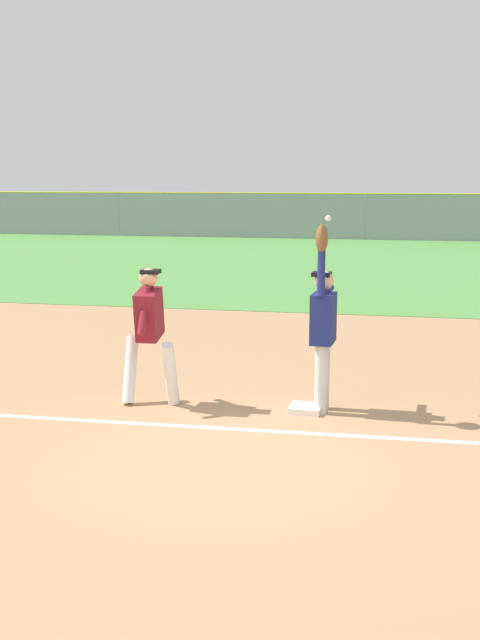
{
  "coord_description": "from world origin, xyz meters",
  "views": [
    {
      "loc": [
        1.62,
        -7.28,
        2.82
      ],
      "look_at": [
        -0.32,
        2.14,
        1.05
      ],
      "focal_mm": 43.94,
      "sensor_mm": 36.0,
      "label": 1
    }
  ],
  "objects_px": {
    "baseball": "(328,218)",
    "parked_car_green": "(268,220)",
    "runner": "(149,327)",
    "parked_car_silver": "(382,221)",
    "fielder": "(323,321)",
    "first_base": "(306,409)"
  },
  "relations": [
    {
      "from": "runner",
      "to": "baseball",
      "type": "relative_size",
      "value": 23.24
    },
    {
      "from": "baseball",
      "to": "parked_car_silver",
      "type": "xyz_separation_m",
      "value": [
        -0.09,
        29.19,
        -1.65
      ]
    },
    {
      "from": "fielder",
      "to": "runner",
      "type": "distance_m",
      "value": 2.13
    },
    {
      "from": "fielder",
      "to": "runner",
      "type": "xyz_separation_m",
      "value": [
        -2.12,
        -0.14,
        -0.12
      ]
    },
    {
      "from": "parked_car_green",
      "to": "baseball",
      "type": "bearing_deg",
      "value": -79.4
    },
    {
      "from": "fielder",
      "to": "baseball",
      "type": "height_order",
      "value": "baseball"
    },
    {
      "from": "runner",
      "to": "parked_car_silver",
      "type": "xyz_separation_m",
      "value": [
        2.05,
        29.56,
        -0.32
      ]
    },
    {
      "from": "first_base",
      "to": "baseball",
      "type": "bearing_deg",
      "value": 54.73
    },
    {
      "from": "first_base",
      "to": "fielder",
      "type": "relative_size",
      "value": 0.17
    },
    {
      "from": "fielder",
      "to": "parked_car_green",
      "type": "relative_size",
      "value": 0.52
    },
    {
      "from": "baseball",
      "to": "parked_car_silver",
      "type": "relative_size",
      "value": 0.02
    },
    {
      "from": "parked_car_silver",
      "to": "baseball",
      "type": "bearing_deg",
      "value": -93.41
    },
    {
      "from": "runner",
      "to": "parked_car_green",
      "type": "distance_m",
      "value": 29.81
    },
    {
      "from": "parked_car_green",
      "to": "parked_car_silver",
      "type": "xyz_separation_m",
      "value": [
        5.58,
        -0.04,
        0.0
      ]
    },
    {
      "from": "runner",
      "to": "baseball",
      "type": "distance_m",
      "value": 2.55
    },
    {
      "from": "runner",
      "to": "parked_car_silver",
      "type": "relative_size",
      "value": 0.38
    },
    {
      "from": "first_base",
      "to": "parked_car_green",
      "type": "xyz_separation_m",
      "value": [
        -5.47,
        29.52,
        0.63
      ]
    },
    {
      "from": "baseball",
      "to": "parked_car_green",
      "type": "height_order",
      "value": "baseball"
    },
    {
      "from": "fielder",
      "to": "first_base",
      "type": "bearing_deg",
      "value": 22.89
    },
    {
      "from": "baseball",
      "to": "parked_car_green",
      "type": "xyz_separation_m",
      "value": [
        -5.67,
        29.23,
        -1.65
      ]
    },
    {
      "from": "parked_car_green",
      "to": "parked_car_silver",
      "type": "height_order",
      "value": "same"
    },
    {
      "from": "first_base",
      "to": "parked_car_silver",
      "type": "xyz_separation_m",
      "value": [
        0.12,
        29.48,
        0.63
      ]
    }
  ]
}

